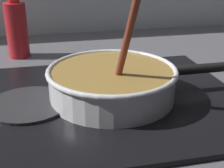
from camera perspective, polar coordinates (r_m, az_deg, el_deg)
name	(u,v)px	position (r m, az deg, el deg)	size (l,w,h in m)	color
ground	(47,157)	(0.57, -11.54, -12.83)	(2.40, 1.60, 0.04)	#4C4C51
hob_plate	(112,100)	(0.69, 0.00, -2.85)	(0.56, 0.48, 0.01)	black
burner_ring	(112,96)	(0.69, 0.00, -2.10)	(0.17, 0.17, 0.01)	#592D0C
spare_burner	(29,104)	(0.68, -14.79, -3.49)	(0.17, 0.17, 0.01)	#262628
cooking_pan	(113,82)	(0.67, 0.15, 0.43)	(0.42, 0.28, 0.30)	silver
oil_bottle	(16,27)	(1.01, -16.82, 9.77)	(0.06, 0.06, 0.22)	red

